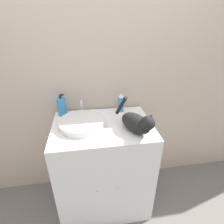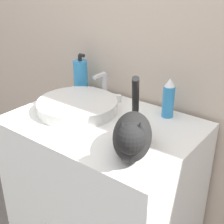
# 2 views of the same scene
# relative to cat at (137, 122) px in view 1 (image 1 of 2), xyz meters

# --- Properties ---
(wall_back) EXTENTS (6.00, 0.05, 2.50)m
(wall_back) POSITION_rel_cat_xyz_m (-0.25, 0.48, 0.25)
(wall_back) COLOR #C6B29E
(wall_back) RESTS_ON ground_plane
(vanity_cabinet) EXTENTS (0.81, 0.59, 0.92)m
(vanity_cabinet) POSITION_rel_cat_xyz_m (-0.25, 0.14, -0.54)
(vanity_cabinet) COLOR white
(vanity_cabinet) RESTS_ON ground_plane
(sink_basin) EXTENTS (0.37, 0.37, 0.05)m
(sink_basin) POSITION_rel_cat_xyz_m (-0.41, 0.15, -0.06)
(sink_basin) COLOR silver
(sink_basin) RESTS_ON vanity_cabinet
(faucet) EXTENTS (0.20, 0.09, 0.14)m
(faucet) POSITION_rel_cat_xyz_m (-0.41, 0.35, -0.02)
(faucet) COLOR silver
(faucet) RESTS_ON vanity_cabinet
(cat) EXTENTS (0.26, 0.37, 0.25)m
(cat) POSITION_rel_cat_xyz_m (0.00, 0.00, 0.00)
(cat) COLOR black
(cat) RESTS_ON vanity_cabinet
(soap_bottle) EXTENTS (0.07, 0.07, 0.20)m
(soap_bottle) POSITION_rel_cat_xyz_m (-0.58, 0.37, 0.00)
(soap_bottle) COLOR #338CCC
(soap_bottle) RESTS_ON vanity_cabinet
(spray_bottle) EXTENTS (0.05, 0.05, 0.18)m
(spray_bottle) POSITION_rel_cat_xyz_m (-0.05, 0.36, 0.00)
(spray_bottle) COLOR #338CCC
(spray_bottle) RESTS_ON vanity_cabinet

